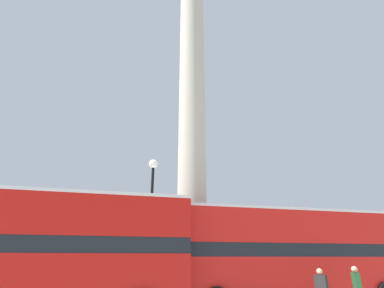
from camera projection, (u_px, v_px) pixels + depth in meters
The scene contains 5 objects.
monument_column at pixel (192, 141), 19.33m from camera, with size 4.58×4.58×24.61m.
bus_a at pixel (287, 251), 13.84m from camera, with size 11.37×3.58×4.13m.
bus_b at pixel (30, 247), 10.48m from camera, with size 11.20×3.58×4.24m.
street_lamp at pixel (151, 215), 14.29m from camera, with size 0.46×0.46×6.69m.
pedestrian_near_lamp at pixel (358, 288), 11.01m from camera, with size 0.38×0.48×1.72m.
Camera 1 is at (-6.31, -16.86, 2.01)m, focal length 28.00 mm.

